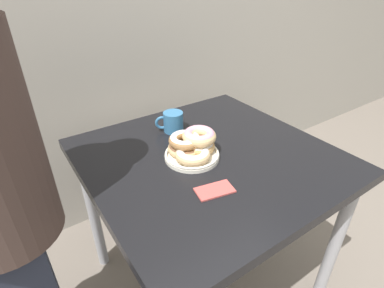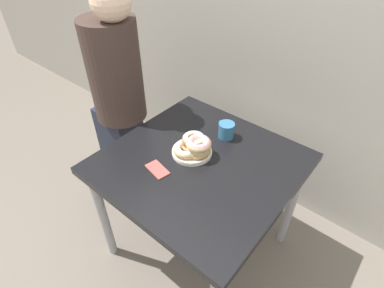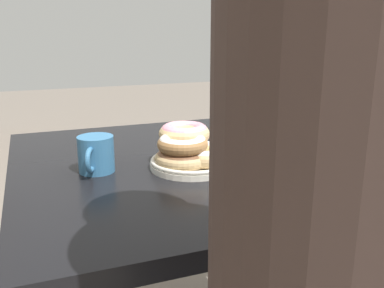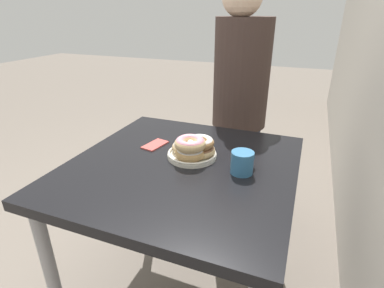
{
  "view_description": "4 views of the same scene",
  "coord_description": "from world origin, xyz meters",
  "px_view_note": "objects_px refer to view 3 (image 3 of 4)",
  "views": [
    {
      "loc": [
        -0.6,
        -0.39,
        1.36
      ],
      "look_at": [
        -0.07,
        0.38,
        0.8
      ],
      "focal_mm": 28.0,
      "sensor_mm": 36.0,
      "label": 1
    },
    {
      "loc": [
        0.67,
        -0.5,
        1.75
      ],
      "look_at": [
        -0.07,
        0.38,
        0.8
      ],
      "focal_mm": 28.0,
      "sensor_mm": 36.0,
      "label": 2
    },
    {
      "loc": [
        -1.0,
        0.74,
        1.08
      ],
      "look_at": [
        -0.07,
        0.38,
        0.8
      ],
      "focal_mm": 40.0,
      "sensor_mm": 36.0,
      "label": 3
    },
    {
      "loc": [
        0.98,
        0.79,
        1.31
      ],
      "look_at": [
        -0.07,
        0.38,
        0.8
      ],
      "focal_mm": 28.0,
      "sensor_mm": 36.0,
      "label": 4
    }
  ],
  "objects_px": {
    "donut_plate": "(189,150)",
    "dining_table": "(189,190)",
    "coffee_mug": "(96,154)",
    "napkin": "(273,163)"
  },
  "relations": [
    {
      "from": "dining_table",
      "to": "napkin",
      "type": "bearing_deg",
      "value": -122.62
    },
    {
      "from": "napkin",
      "to": "dining_table",
      "type": "bearing_deg",
      "value": 57.38
    },
    {
      "from": "dining_table",
      "to": "donut_plate",
      "type": "xyz_separation_m",
      "value": [
        -0.06,
        0.02,
        0.13
      ]
    },
    {
      "from": "donut_plate",
      "to": "coffee_mug",
      "type": "height_order",
      "value": "donut_plate"
    },
    {
      "from": "dining_table",
      "to": "napkin",
      "type": "distance_m",
      "value": 0.23
    },
    {
      "from": "dining_table",
      "to": "coffee_mug",
      "type": "distance_m",
      "value": 0.27
    },
    {
      "from": "dining_table",
      "to": "napkin",
      "type": "xyz_separation_m",
      "value": [
        -0.12,
        -0.18,
        0.09
      ]
    },
    {
      "from": "donut_plate",
      "to": "dining_table",
      "type": "bearing_deg",
      "value": -20.72
    },
    {
      "from": "donut_plate",
      "to": "coffee_mug",
      "type": "bearing_deg",
      "value": 78.23
    },
    {
      "from": "dining_table",
      "to": "coffee_mug",
      "type": "height_order",
      "value": "coffee_mug"
    }
  ]
}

